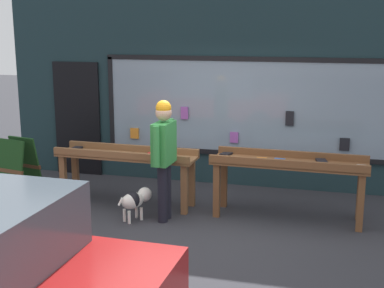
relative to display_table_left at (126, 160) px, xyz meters
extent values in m
plane|color=#2D2D33|center=(1.25, -0.85, -0.71)|extent=(40.00, 40.00, 0.00)
cube|color=#192D33|center=(1.25, 1.55, 1.02)|extent=(8.03, 0.20, 3.45)
cube|color=gray|center=(1.91, 1.42, 0.69)|extent=(5.48, 0.03, 1.62)
cube|color=black|center=(1.91, 1.42, 1.50)|extent=(5.56, 0.06, 0.08)
cube|color=black|center=(1.91, 1.42, -0.12)|extent=(5.56, 0.06, 0.08)
cube|color=black|center=(-0.83, 1.42, 0.69)|extent=(0.08, 0.06, 1.62)
cube|color=orange|center=(-0.38, 1.38, 0.14)|extent=(0.16, 0.03, 0.19)
cube|color=#994CA5|center=(0.56, 1.38, 0.55)|extent=(0.13, 0.03, 0.22)
cube|color=#994CA5|center=(1.44, 1.38, 0.16)|extent=(0.14, 0.03, 0.18)
cube|color=black|center=(2.37, 1.38, 0.53)|extent=(0.13, 0.03, 0.24)
cube|color=black|center=(3.28, 1.38, 0.14)|extent=(0.16, 0.03, 0.21)
cube|color=black|center=(-1.53, 1.42, 0.34)|extent=(0.90, 0.04, 2.10)
cube|color=brown|center=(-1.00, -0.17, -0.33)|extent=(0.09, 0.09, 0.75)
cube|color=brown|center=(1.00, -0.22, -0.33)|extent=(0.09, 0.09, 0.75)
cube|color=brown|center=(-0.99, 0.22, -0.33)|extent=(0.09, 0.09, 0.75)
cube|color=brown|center=(1.01, 0.17, -0.33)|extent=(0.09, 0.09, 0.75)
cube|color=brown|center=(0.01, 0.00, 0.07)|extent=(2.22, 0.61, 0.04)
cube|color=brown|center=(0.00, -0.24, 0.13)|extent=(2.21, 0.12, 0.12)
cube|color=brown|center=(0.01, 0.25, 0.13)|extent=(2.21, 0.12, 0.12)
cube|color=black|center=(-0.91, 0.17, 0.10)|extent=(0.14, 0.23, 0.03)
cube|color=yellow|center=(-0.68, -0.09, 0.10)|extent=(0.18, 0.22, 0.03)
cube|color=#2659B2|center=(-0.44, -0.07, 0.10)|extent=(0.18, 0.20, 0.03)
cube|color=silver|center=(-0.11, -0.06, 0.10)|extent=(0.19, 0.24, 0.02)
cube|color=black|center=(0.16, -0.03, 0.10)|extent=(0.15, 0.21, 0.02)
cube|color=red|center=(0.40, 0.03, 0.10)|extent=(0.15, 0.21, 0.03)
cube|color=#994CA5|center=(0.69, -0.08, 0.10)|extent=(0.16, 0.21, 0.02)
cube|color=yellow|center=(0.92, -0.16, 0.10)|extent=(0.16, 0.21, 0.02)
cube|color=brown|center=(1.49, -0.21, -0.30)|extent=(0.09, 0.09, 0.80)
cube|color=brown|center=(3.49, -0.26, -0.30)|extent=(0.09, 0.09, 0.80)
cube|color=brown|center=(1.50, 0.26, -0.30)|extent=(0.09, 0.09, 0.80)
cube|color=brown|center=(3.51, 0.21, -0.30)|extent=(0.09, 0.09, 0.80)
cube|color=brown|center=(2.50, 0.00, 0.12)|extent=(2.22, 0.69, 0.04)
cube|color=brown|center=(2.49, -0.28, 0.18)|extent=(2.21, 0.12, 0.12)
cube|color=brown|center=(2.51, 0.29, 0.18)|extent=(2.21, 0.12, 0.12)
cube|color=black|center=(1.54, 0.20, 0.15)|extent=(0.19, 0.22, 0.03)
cube|color=red|center=(1.83, -0.15, 0.15)|extent=(0.15, 0.20, 0.03)
cube|color=orange|center=(2.10, 0.01, 0.14)|extent=(0.15, 0.21, 0.02)
cube|color=#2659B2|center=(2.35, 0.00, 0.15)|extent=(0.18, 0.20, 0.03)
cube|color=black|center=(2.66, -0.12, 0.14)|extent=(0.14, 0.20, 0.02)
cube|color=black|center=(2.95, 0.14, 0.15)|extent=(0.18, 0.25, 0.03)
cube|color=black|center=(3.21, -0.12, 0.15)|extent=(0.15, 0.21, 0.02)
cube|color=silver|center=(3.48, -0.07, 0.15)|extent=(0.15, 0.22, 0.02)
cylinder|color=black|center=(0.79, -0.62, -0.29)|extent=(0.14, 0.14, 0.84)
cylinder|color=black|center=(0.80, -0.45, -0.29)|extent=(0.14, 0.14, 0.84)
cube|color=#338C3F|center=(0.80, -0.53, 0.43)|extent=(0.24, 0.48, 0.59)
cylinder|color=#338C3F|center=(0.79, -0.83, 0.45)|extent=(0.09, 0.09, 0.56)
cylinder|color=#338C3F|center=(0.81, -0.24, 0.45)|extent=(0.09, 0.09, 0.56)
sphere|color=tan|center=(0.80, -0.53, 0.86)|extent=(0.23, 0.23, 0.23)
sphere|color=orange|center=(0.80, -0.53, 0.93)|extent=(0.22, 0.22, 0.22)
ellipsoid|color=white|center=(0.37, -0.69, -0.40)|extent=(0.39, 0.43, 0.23)
ellipsoid|color=black|center=(0.37, -0.69, -0.39)|extent=(0.32, 0.31, 0.24)
sphere|color=white|center=(0.49, -0.50, -0.36)|extent=(0.21, 0.21, 0.21)
cylinder|color=white|center=(0.26, -0.86, -0.37)|extent=(0.08, 0.09, 0.12)
cylinder|color=white|center=(0.47, -0.63, -0.61)|extent=(0.04, 0.04, 0.19)
cylinder|color=white|center=(0.38, -0.56, -0.61)|extent=(0.04, 0.04, 0.19)
cylinder|color=white|center=(0.36, -0.81, -0.61)|extent=(0.04, 0.04, 0.19)
cylinder|color=white|center=(0.26, -0.75, -0.61)|extent=(0.04, 0.04, 0.19)
cube|color=#193F19|center=(-1.84, -0.37, -0.21)|extent=(0.56, 0.33, 0.98)
cube|color=brown|center=(-1.84, -0.37, -0.21)|extent=(0.57, 0.17, 0.07)
cube|color=#193F19|center=(-1.75, 0.01, -0.21)|extent=(0.56, 0.33, 0.98)
cube|color=brown|center=(-1.75, 0.01, -0.21)|extent=(0.57, 0.17, 0.07)
camera|label=1|loc=(3.07, -7.49, 2.04)|focal=50.00mm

